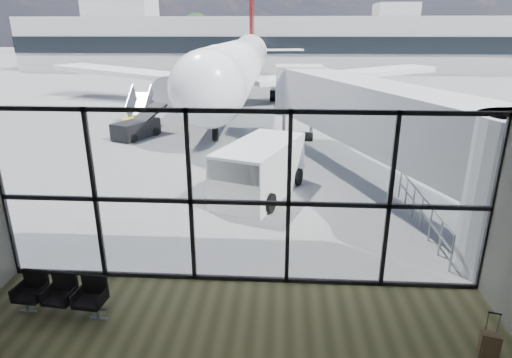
# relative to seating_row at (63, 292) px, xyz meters

# --- Properties ---
(ground) EXTENTS (220.00, 220.00, 0.00)m
(ground) POSITION_rel_seating_row_xyz_m (3.92, 41.56, -0.53)
(ground) COLOR slate
(ground) RESTS_ON ground
(lounge_shell) EXTENTS (12.02, 8.01, 4.51)m
(lounge_shell) POSITION_rel_seating_row_xyz_m (3.92, -3.24, 2.12)
(lounge_shell) COLOR brown
(lounge_shell) RESTS_ON ground
(glass_curtain_wall) EXTENTS (12.10, 0.12, 4.50)m
(glass_curtain_wall) POSITION_rel_seating_row_xyz_m (3.92, 1.56, 1.72)
(glass_curtain_wall) COLOR white
(glass_curtain_wall) RESTS_ON ground
(jet_bridge) EXTENTS (8.00, 16.50, 4.33)m
(jet_bridge) POSITION_rel_seating_row_xyz_m (8.82, 8.64, 2.23)
(jet_bridge) COLOR #A4A7A9
(jet_bridge) RESTS_ON ground
(apron_railing) EXTENTS (0.06, 5.46, 1.11)m
(apron_railing) POSITION_rel_seating_row_xyz_m (9.52, 5.06, 0.19)
(apron_railing) COLOR gray
(apron_railing) RESTS_ON ground
(far_terminal) EXTENTS (80.00, 12.20, 11.00)m
(far_terminal) POSITION_rel_seating_row_xyz_m (3.33, 63.54, 3.68)
(far_terminal) COLOR beige
(far_terminal) RESTS_ON ground
(tree_0) EXTENTS (4.95, 4.95, 7.12)m
(tree_0) POSITION_rel_seating_row_xyz_m (-41.08, 73.56, 4.10)
(tree_0) COLOR #382619
(tree_0) RESTS_ON ground
(tree_1) EXTENTS (5.61, 5.61, 8.07)m
(tree_1) POSITION_rel_seating_row_xyz_m (-35.08, 73.56, 4.73)
(tree_1) COLOR #382619
(tree_1) RESTS_ON ground
(tree_2) EXTENTS (6.27, 6.27, 9.03)m
(tree_2) POSITION_rel_seating_row_xyz_m (-29.08, 73.56, 5.35)
(tree_2) COLOR #382619
(tree_2) RESTS_ON ground
(tree_3) EXTENTS (4.95, 4.95, 7.12)m
(tree_3) POSITION_rel_seating_row_xyz_m (-23.08, 73.56, 4.10)
(tree_3) COLOR #382619
(tree_3) RESTS_ON ground
(tree_4) EXTENTS (5.61, 5.61, 8.07)m
(tree_4) POSITION_rel_seating_row_xyz_m (-17.08, 73.56, 4.73)
(tree_4) COLOR #382619
(tree_4) RESTS_ON ground
(tree_5) EXTENTS (6.27, 6.27, 9.03)m
(tree_5) POSITION_rel_seating_row_xyz_m (-11.08, 73.56, 5.35)
(tree_5) COLOR #382619
(tree_5) RESTS_ON ground
(seating_row) EXTENTS (2.15, 0.77, 0.95)m
(seating_row) POSITION_rel_seating_row_xyz_m (0.00, 0.00, 0.00)
(seating_row) COLOR gray
(seating_row) RESTS_ON ground
(suitcase) EXTENTS (0.40, 0.33, 0.98)m
(suitcase) POSITION_rel_seating_row_xyz_m (9.11, -0.89, -0.23)
(suitcase) COLOR brown
(suitcase) RESTS_ON ground
(airliner) EXTENTS (35.40, 40.93, 10.55)m
(airliner) POSITION_rel_seating_row_xyz_m (0.91, 31.90, 2.69)
(airliner) COLOR white
(airliner) RESTS_ON ground
(service_van) EXTENTS (3.59, 5.19, 2.07)m
(service_van) POSITION_rel_seating_row_xyz_m (4.05, 7.70, 0.54)
(service_van) COLOR white
(service_van) RESTS_ON ground
(belt_loader) EXTENTS (2.73, 4.02, 1.77)m
(belt_loader) POSITION_rel_seating_row_xyz_m (-3.81, 16.81, 0.07)
(belt_loader) COLOR black
(belt_loader) RESTS_ON ground
(mobile_stairs) EXTENTS (1.68, 3.02, 2.10)m
(mobile_stairs) POSITION_rel_seating_row_xyz_m (-4.66, 19.60, -0.02)
(mobile_stairs) COLOR yellow
(mobile_stairs) RESTS_ON ground
(traffic_cone_a) EXTENTS (0.37, 0.37, 0.52)m
(traffic_cone_a) POSITION_rel_seating_row_xyz_m (5.86, 11.74, -0.28)
(traffic_cone_a) COLOR #FF410D
(traffic_cone_a) RESTS_ON ground
(traffic_cone_b) EXTENTS (0.45, 0.45, 0.65)m
(traffic_cone_b) POSITION_rel_seating_row_xyz_m (4.40, 16.79, -0.22)
(traffic_cone_b) COLOR red
(traffic_cone_b) RESTS_ON ground
(traffic_cone_c) EXTENTS (0.41, 0.41, 0.58)m
(traffic_cone_c) POSITION_rel_seating_row_xyz_m (5.43, 13.84, -0.25)
(traffic_cone_c) COLOR #FF320D
(traffic_cone_c) RESTS_ON ground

